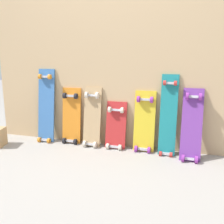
# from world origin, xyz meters

# --- Properties ---
(ground_plane) EXTENTS (12.00, 12.00, 0.00)m
(ground_plane) POSITION_xyz_m (0.00, 0.00, 0.00)
(ground_plane) COLOR #9E9991
(plywood_wall_panel) EXTENTS (2.94, 0.04, 1.71)m
(plywood_wall_panel) POSITION_xyz_m (0.00, 0.07, 0.85)
(plywood_wall_panel) COLOR tan
(plywood_wall_panel) RESTS_ON ground
(skateboard_blue) EXTENTS (0.20, 0.18, 0.92)m
(skateboard_blue) POSITION_xyz_m (-0.83, -0.02, 0.39)
(skateboard_blue) COLOR #386BAD
(skateboard_blue) RESTS_ON ground
(skateboard_orange) EXTENTS (0.23, 0.15, 0.70)m
(skateboard_orange) POSITION_xyz_m (-0.51, -0.00, 0.29)
(skateboard_orange) COLOR orange
(skateboard_orange) RESTS_ON ground
(skateboard_natural) EXTENTS (0.20, 0.19, 0.72)m
(skateboard_natural) POSITION_xyz_m (-0.25, -0.03, 0.30)
(skateboard_natural) COLOR tan
(skateboard_natural) RESTS_ON ground
(skateboard_red) EXTENTS (0.23, 0.18, 0.58)m
(skateboard_red) POSITION_xyz_m (0.03, -0.02, 0.22)
(skateboard_red) COLOR #B22626
(skateboard_red) RESTS_ON ground
(skateboard_yellow) EXTENTS (0.22, 0.17, 0.71)m
(skateboard_yellow) POSITION_xyz_m (0.34, -0.01, 0.29)
(skateboard_yellow) COLOR gold
(skateboard_yellow) RESTS_ON ground
(skateboard_teal) EXTENTS (0.17, 0.20, 0.90)m
(skateboard_teal) POSITION_xyz_m (0.59, -0.03, 0.38)
(skateboard_teal) COLOR #197A7F
(skateboard_teal) RESTS_ON ground
(skateboard_purple) EXTENTS (0.20, 0.30, 0.76)m
(skateboard_purple) POSITION_xyz_m (0.83, -0.09, 0.32)
(skateboard_purple) COLOR #6B338C
(skateboard_purple) RESTS_ON ground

